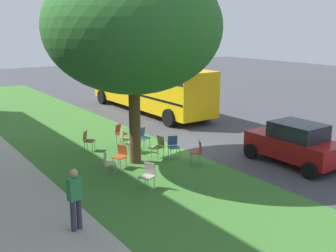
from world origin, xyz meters
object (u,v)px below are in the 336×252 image
(street_tree, at_px, (133,28))
(school_bus, at_px, (149,84))
(chair_9, at_px, (135,140))
(pedestrian_0, at_px, (75,197))
(chair_8, at_px, (120,132))
(chair_3, at_px, (124,137))
(chair_10, at_px, (121,155))
(chair_7, at_px, (88,139))
(chair_4, at_px, (148,174))
(chair_0, at_px, (143,136))
(chair_5, at_px, (198,150))
(chair_2, at_px, (108,162))
(chair_6, at_px, (173,145))
(parked_car, at_px, (295,143))
(chair_1, at_px, (159,145))

(street_tree, relative_size, school_bus, 0.73)
(chair_9, xyz_separation_m, pedestrian_0, (-4.94, 4.71, 0.41))
(chair_8, bearing_deg, chair_3, 161.97)
(street_tree, distance_m, chair_10, 4.69)
(street_tree, distance_m, chair_7, 5.32)
(chair_4, bearing_deg, chair_9, -24.81)
(chair_0, xyz_separation_m, chair_5, (-3.02, -0.64, 0.00))
(chair_2, bearing_deg, chair_6, -83.31)
(parked_car, distance_m, school_bus, 11.74)
(chair_6, distance_m, chair_10, 2.38)
(chair_5, distance_m, chair_8, 4.32)
(street_tree, xyz_separation_m, chair_5, (-1.46, -1.94, -4.62))
(street_tree, distance_m, chair_6, 4.90)
(chair_2, xyz_separation_m, chair_3, (2.52, -2.05, 0.00))
(street_tree, height_order, parked_car, street_tree)
(chair_1, xyz_separation_m, pedestrian_0, (-3.82, 5.15, 0.41))
(chair_4, xyz_separation_m, chair_9, (3.67, -1.70, 0.00))
(chair_8, distance_m, pedestrian_0, 8.13)
(street_tree, distance_m, chair_0, 5.05)
(chair_4, bearing_deg, chair_7, -1.61)
(school_bus, bearing_deg, chair_9, 143.79)
(chair_0, relative_size, chair_5, 1.00)
(chair_9, distance_m, pedestrian_0, 6.84)
(chair_5, xyz_separation_m, chair_8, (4.16, 1.14, 0.00))
(chair_3, bearing_deg, chair_10, 147.88)
(chair_3, height_order, chair_8, same)
(parked_car, bearing_deg, chair_7, 43.29)
(parked_car, bearing_deg, chair_1, 45.99)
(chair_1, distance_m, chair_7, 3.19)
(school_bus, bearing_deg, chair_4, 147.46)
(chair_2, bearing_deg, chair_10, -58.47)
(chair_7, distance_m, parked_car, 8.49)
(chair_0, distance_m, chair_7, 2.38)
(chair_6, bearing_deg, school_bus, -26.24)
(chair_1, distance_m, chair_5, 1.68)
(chair_7, distance_m, school_bus, 8.67)
(chair_1, height_order, pedestrian_0, pedestrian_0)
(chair_0, height_order, chair_9, same)
(chair_4, bearing_deg, school_bus, -32.54)
(chair_3, bearing_deg, chair_8, -18.03)
(chair_6, relative_size, chair_9, 1.00)
(school_bus, bearing_deg, chair_1, 150.13)
(chair_8, distance_m, school_bus, 7.31)
(chair_7, relative_size, pedestrian_0, 0.52)
(chair_3, height_order, chair_4, same)
(chair_8, relative_size, parked_car, 0.24)
(chair_2, distance_m, chair_10, 0.89)
(chair_1, bearing_deg, chair_2, 104.81)
(chair_8, bearing_deg, chair_2, 145.54)
(street_tree, bearing_deg, chair_8, -16.43)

